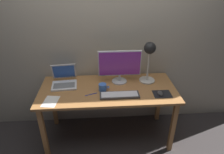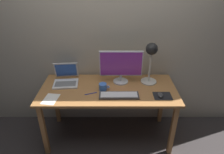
{
  "view_description": "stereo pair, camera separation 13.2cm",
  "coord_description": "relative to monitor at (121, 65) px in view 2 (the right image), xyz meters",
  "views": [
    {
      "loc": [
        -0.09,
        -2.01,
        1.99
      ],
      "look_at": [
        0.05,
        -0.05,
        0.92
      ],
      "focal_mm": 32.17,
      "sensor_mm": 36.0,
      "label": 1
    },
    {
      "loc": [
        0.04,
        -2.02,
        1.99
      ],
      "look_at": [
        0.05,
        -0.05,
        0.92
      ],
      "focal_mm": 32.17,
      "sensor_mm": 36.0,
      "label": 2
    }
  ],
  "objects": [
    {
      "name": "mouse",
      "position": [
        0.43,
        -0.32,
        -0.21
      ],
      "size": [
        0.06,
        0.1,
        0.03
      ],
      "primitive_type": "ellipsoid",
      "color": "#38383A",
      "rests_on": "mousepad"
    },
    {
      "name": "desk",
      "position": [
        -0.15,
        -0.15,
        -0.31
      ],
      "size": [
        1.6,
        0.7,
        0.74
      ],
      "color": "#A8703D",
      "rests_on": "ground"
    },
    {
      "name": "desk_lamp",
      "position": [
        0.35,
        0.0,
        0.13
      ],
      "size": [
        0.19,
        0.19,
        0.51
      ],
      "color": "beige",
      "rests_on": "desk"
    },
    {
      "name": "keyboard_main",
      "position": [
        -0.03,
        -0.32,
        -0.22
      ],
      "size": [
        0.44,
        0.14,
        0.03
      ],
      "color": "#38383A",
      "rests_on": "desk"
    },
    {
      "name": "pen",
      "position": [
        -0.35,
        -0.27,
        -0.22
      ],
      "size": [
        0.13,
        0.06,
        0.01
      ],
      "primitive_type": "cylinder",
      "rotation": [
        0.0,
        1.57,
        0.36
      ],
      "color": "#2633A5",
      "rests_on": "desk"
    },
    {
      "name": "laptop",
      "position": [
        -0.68,
        0.0,
        -0.16
      ],
      "size": [
        0.32,
        0.32,
        0.24
      ],
      "color": "silver",
      "rests_on": "desk"
    },
    {
      "name": "back_wall",
      "position": [
        -0.15,
        0.25,
        0.33
      ],
      "size": [
        4.8,
        0.06,
        2.6
      ],
      "primitive_type": "cube",
      "color": "#B2A893",
      "rests_on": "ground"
    },
    {
      "name": "monitor",
      "position": [
        0.0,
        0.0,
        0.0
      ],
      "size": [
        0.52,
        0.18,
        0.41
      ],
      "color": "silver",
      "rests_on": "desk"
    },
    {
      "name": "ground_plane",
      "position": [
        -0.15,
        -0.15,
        -0.97
      ],
      "size": [
        4.8,
        4.8,
        0.0
      ],
      "primitive_type": "plane",
      "color": "#383333",
      "rests_on": "ground"
    },
    {
      "name": "coffee_mug",
      "position": [
        -0.21,
        -0.19,
        -0.19
      ],
      "size": [
        0.12,
        0.09,
        0.08
      ],
      "color": "#3F72CC",
      "rests_on": "desk"
    },
    {
      "name": "mousepad",
      "position": [
        0.45,
        -0.32,
        -0.23
      ],
      "size": [
        0.2,
        0.16,
        0.0
      ],
      "primitive_type": "cube",
      "color": "black",
      "rests_on": "desk"
    },
    {
      "name": "paper_sheet_near_mouse",
      "position": [
        -0.77,
        -0.37,
        -0.23
      ],
      "size": [
        0.18,
        0.23,
        0.0
      ],
      "primitive_type": "cube",
      "rotation": [
        0.0,
        0.0,
        -0.15
      ],
      "color": "white",
      "rests_on": "desk"
    }
  ]
}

